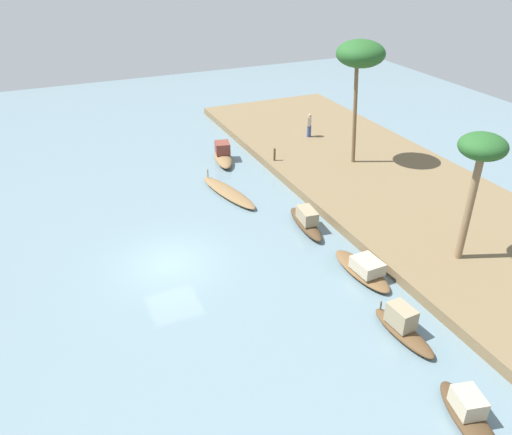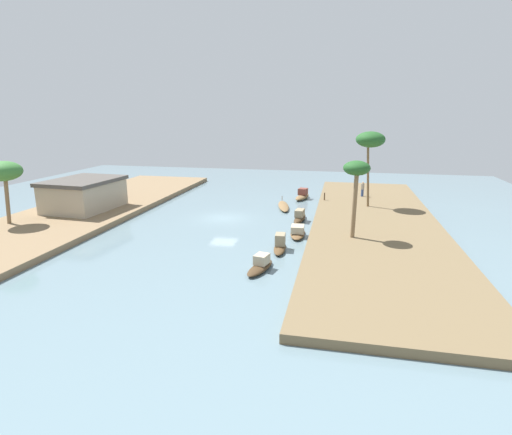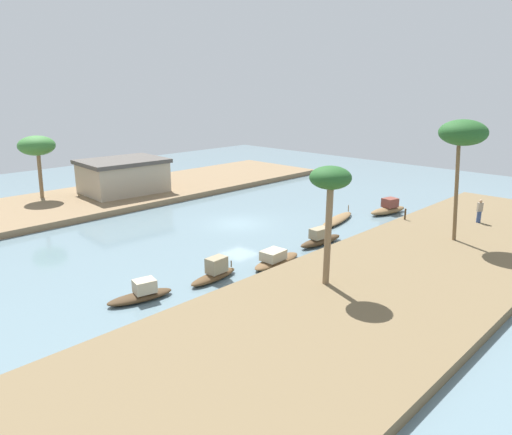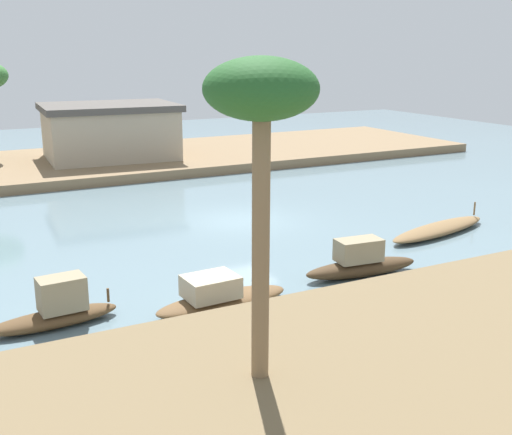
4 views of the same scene
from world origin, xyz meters
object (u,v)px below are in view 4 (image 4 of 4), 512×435
palm_tree_left_near (261,107)px  sampan_with_red_awning (219,297)px  sampan_open_hull (57,309)px  sampan_downstream_large (361,263)px  sampan_near_left_bank (439,229)px  riverside_building (110,131)px

palm_tree_left_near → sampan_with_red_awning: bearing=75.8°
sampan_with_red_awning → palm_tree_left_near: size_ratio=0.63×
sampan_open_hull → palm_tree_left_near: 8.13m
sampan_open_hull → sampan_downstream_large: (8.95, -0.56, -0.01)m
sampan_near_left_bank → sampan_with_red_awning: 10.65m
sampan_with_red_awning → sampan_near_left_bank: bearing=11.8°
sampan_downstream_large → sampan_near_left_bank: (5.39, 2.37, -0.24)m
sampan_downstream_large → sampan_with_red_awning: (-4.90, -0.34, -0.08)m
sampan_open_hull → sampan_downstream_large: sampan_open_hull is taller
sampan_open_hull → palm_tree_left_near: bearing=-65.8°
sampan_downstream_large → palm_tree_left_near: palm_tree_left_near is taller
riverside_building → sampan_open_hull: bearing=-104.8°
sampan_downstream_large → riverside_building: riverside_building is taller
sampan_open_hull → riverside_building: bearing=67.6°
sampan_near_left_bank → palm_tree_left_near: (-11.44, -7.25, 5.57)m
sampan_open_hull → palm_tree_left_near: palm_tree_left_near is taller
sampan_with_red_awning → palm_tree_left_near: palm_tree_left_near is taller
sampan_downstream_large → sampan_with_red_awning: 4.91m
sampan_downstream_large → sampan_near_left_bank: bearing=29.3°
sampan_near_left_bank → palm_tree_left_near: bearing=-160.1°
sampan_downstream_large → palm_tree_left_near: (-6.05, -4.87, 5.33)m
sampan_with_red_awning → palm_tree_left_near: bearing=-107.2°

